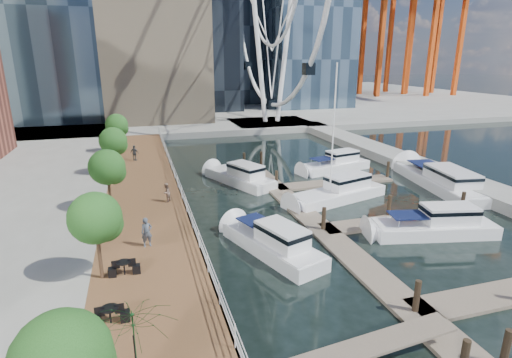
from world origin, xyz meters
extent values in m
plane|color=black|center=(0.00, 0.00, 0.00)|extent=(520.00, 520.00, 0.00)
cube|color=brown|center=(-9.00, 15.00, 0.50)|extent=(6.00, 60.00, 1.00)
cube|color=#595954|center=(-6.00, 15.00, 0.50)|extent=(0.25, 60.00, 1.00)
cube|color=gray|center=(0.00, 102.00, 0.50)|extent=(200.00, 114.00, 1.00)
cube|color=gray|center=(20.00, 20.00, 0.50)|extent=(4.00, 60.00, 1.00)
cube|color=gray|center=(14.00, 52.00, 0.50)|extent=(14.00, 12.00, 1.00)
cube|color=#6D6051|center=(3.00, 10.00, 0.10)|extent=(2.00, 32.00, 0.20)
cube|color=#6D6051|center=(9.00, -2.00, 0.10)|extent=(12.00, 2.00, 0.20)
cube|color=#6D6051|center=(9.00, 8.00, 0.10)|extent=(12.00, 2.00, 0.20)
cube|color=#6D6051|center=(9.00, 18.00, 0.10)|extent=(12.00, 2.00, 0.20)
cylinder|color=white|center=(11.50, 52.00, 14.00)|extent=(0.80, 0.80, 26.00)
cylinder|color=white|center=(16.50, 52.00, 14.00)|extent=(0.80, 0.80, 26.00)
cylinder|color=#3F2B1C|center=(-11.40, 4.00, 2.20)|extent=(0.20, 0.20, 2.40)
sphere|color=#265B1E|center=(-11.40, 4.00, 4.30)|extent=(2.60, 2.60, 2.60)
cylinder|color=#3F2B1C|center=(-11.40, 14.00, 2.20)|extent=(0.20, 0.20, 2.40)
sphere|color=#265B1E|center=(-11.40, 14.00, 4.30)|extent=(2.60, 2.60, 2.60)
cylinder|color=#3F2B1C|center=(-11.40, 24.00, 2.20)|extent=(0.20, 0.20, 2.40)
sphere|color=#265B1E|center=(-11.40, 24.00, 4.30)|extent=(2.60, 2.60, 2.60)
cylinder|color=#3F2B1C|center=(-11.40, 34.00, 2.20)|extent=(0.20, 0.20, 2.40)
sphere|color=#265B1E|center=(-11.40, 34.00, 4.30)|extent=(2.60, 2.60, 2.60)
imported|color=#485261|center=(-9.03, 7.06, 1.90)|extent=(0.73, 0.55, 1.80)
imported|color=#886C5E|center=(-7.31, 14.61, 1.76)|extent=(0.90, 0.94, 1.53)
imported|color=#353B42|center=(-9.61, 29.12, 1.86)|extent=(1.07, 0.89, 1.71)
imported|color=#0F3A16|center=(-9.75, -3.54, 2.37)|extent=(3.85, 3.89, 2.75)
camera|label=1|loc=(-9.02, -15.61, 11.76)|focal=28.00mm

